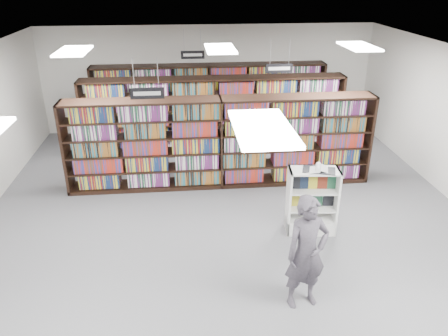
{
  "coord_description": "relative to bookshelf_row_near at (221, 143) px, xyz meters",
  "views": [
    {
      "loc": [
        -0.83,
        -7.29,
        4.69
      ],
      "look_at": [
        -0.07,
        0.5,
        1.1
      ],
      "focal_mm": 35.0,
      "sensor_mm": 36.0,
      "label": 1
    }
  ],
  "objects": [
    {
      "name": "floor",
      "position": [
        0.0,
        -2.0,
        -1.05
      ],
      "size": [
        12.0,
        12.0,
        0.0
      ],
      "primitive_type": "plane",
      "color": "#5B5B60",
      "rests_on": "ground"
    },
    {
      "name": "ceiling",
      "position": [
        0.0,
        -2.0,
        2.15
      ],
      "size": [
        10.0,
        12.0,
        0.1
      ],
      "primitive_type": "cube",
      "color": "silver",
      "rests_on": "wall_back"
    },
    {
      "name": "wall_back",
      "position": [
        0.0,
        4.0,
        0.55
      ],
      "size": [
        10.0,
        0.1,
        3.2
      ],
      "primitive_type": "cube",
      "color": "silver",
      "rests_on": "ground"
    },
    {
      "name": "bookshelf_row_near",
      "position": [
        0.0,
        0.0,
        0.0
      ],
      "size": [
        7.0,
        0.6,
        2.1
      ],
      "color": "black",
      "rests_on": "floor"
    },
    {
      "name": "bookshelf_row_mid",
      "position": [
        0.0,
        2.0,
        0.0
      ],
      "size": [
        7.0,
        0.6,
        2.1
      ],
      "color": "black",
      "rests_on": "floor"
    },
    {
      "name": "bookshelf_row_far",
      "position": [
        0.0,
        3.7,
        0.0
      ],
      "size": [
        7.0,
        0.6,
        2.1
      ],
      "color": "black",
      "rests_on": "floor"
    },
    {
      "name": "aisle_sign_left",
      "position": [
        -1.5,
        -1.0,
        1.48
      ],
      "size": [
        0.65,
        0.02,
        0.8
      ],
      "color": "#B2B2B7",
      "rests_on": "ceiling"
    },
    {
      "name": "aisle_sign_right",
      "position": [
        1.5,
        1.0,
        1.48
      ],
      "size": [
        0.65,
        0.02,
        0.8
      ],
      "color": "#B2B2B7",
      "rests_on": "ceiling"
    },
    {
      "name": "aisle_sign_center",
      "position": [
        -0.5,
        3.0,
        1.48
      ],
      "size": [
        0.65,
        0.02,
        0.8
      ],
      "color": "#B2B2B7",
      "rests_on": "ceiling"
    },
    {
      "name": "troffer_front_center",
      "position": [
        0.0,
        -5.0,
        2.11
      ],
      "size": [
        0.6,
        1.2,
        0.04
      ],
      "primitive_type": "cube",
      "color": "white",
      "rests_on": "ceiling"
    },
    {
      "name": "troffer_back_left",
      "position": [
        -3.0,
        0.0,
        2.11
      ],
      "size": [
        0.6,
        1.2,
        0.04
      ],
      "primitive_type": "cube",
      "color": "white",
      "rests_on": "ceiling"
    },
    {
      "name": "troffer_back_center",
      "position": [
        0.0,
        0.0,
        2.11
      ],
      "size": [
        0.6,
        1.2,
        0.04
      ],
      "primitive_type": "cube",
      "color": "white",
      "rests_on": "ceiling"
    },
    {
      "name": "troffer_back_right",
      "position": [
        3.0,
        0.0,
        2.11
      ],
      "size": [
        0.6,
        1.2,
        0.04
      ],
      "primitive_type": "cube",
      "color": "white",
      "rests_on": "ceiling"
    },
    {
      "name": "endcap_display",
      "position": [
        1.55,
        -2.16,
        -0.6
      ],
      "size": [
        0.97,
        0.55,
        1.31
      ],
      "rotation": [
        0.0,
        0.0,
        -0.09
      ],
      "color": "silver",
      "rests_on": "floor"
    },
    {
      "name": "open_book",
      "position": [
        1.61,
        -2.23,
        0.29
      ],
      "size": [
        0.67,
        0.51,
        0.13
      ],
      "rotation": [
        0.0,
        0.0,
        -0.32
      ],
      "color": "black",
      "rests_on": "endcap_display"
    },
    {
      "name": "shopper",
      "position": [
        0.88,
        -4.17,
        -0.14
      ],
      "size": [
        0.74,
        0.56,
        1.82
      ],
      "primitive_type": "imported",
      "rotation": [
        0.0,
        0.0,
        0.2
      ],
      "color": "#4A444E",
      "rests_on": "floor"
    }
  ]
}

